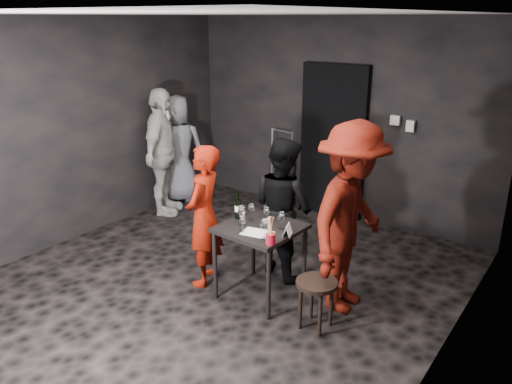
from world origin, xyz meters
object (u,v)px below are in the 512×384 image
Objects in this scene: bystander_cream at (161,141)px; hand_truck at (280,192)px; bystander_grey at (178,145)px; wine_bottle at (238,208)px; man_maroon at (352,198)px; stool at (316,290)px; server_red at (204,217)px; woman_black at (283,207)px; breadstick_cup at (270,231)px; tasting_table at (260,235)px.

hand_truck is at bearing -71.72° from bystander_cream.
bystander_grey reaches higher than wine_bottle.
hand_truck is at bearing 44.54° from man_maroon.
bystander_cream is at bearing 154.72° from wine_bottle.
server_red reaches higher than stool.
wine_bottle is (0.94, -2.21, 0.65)m from hand_truck.
woman_black is 2.72m from bystander_grey.
server_red reaches higher than wine_bottle.
woman_black reaches higher than wine_bottle.
hand_truck is at bearing -40.24° from woman_black.
server_red is at bearing 101.91° from bystander_grey.
server_red is at bearing 177.63° from stool.
server_red reaches higher than hand_truck.
bystander_cream reaches higher than breadstick_cup.
woman_black is at bearing 139.08° from stool.
woman_black is at bearing -129.81° from bystander_cream.
wine_bottle is at bearing -143.14° from bystander_cream.
woman_black is at bearing 115.61° from breadstick_cup.
tasting_table is at bearing 166.67° from stool.
bystander_cream is 2.34m from wine_bottle.
wine_bottle is at bearing 102.75° from man_maroon.
woman_black is 0.91m from breadstick_cup.
bystander_cream is 1.22× the size of bystander_grey.
tasting_table reaches higher than stool.
woman_black reaches higher than server_red.
hand_truck reaches higher than stool.
server_red is (-0.63, -0.12, 0.09)m from tasting_table.
woman_black is at bearing 74.11° from man_maroon.
wine_bottle is at bearing 153.00° from breadstick_cup.
bystander_grey reaches higher than server_red.
bystander_grey is 6.28× the size of breadstick_cup.
tasting_table is at bearing -50.83° from hand_truck.
hand_truck is 1.53× the size of tasting_table.
breadstick_cup is at bearing 138.60° from man_maroon.
bystander_cream is 0.59m from bystander_grey.
server_red is 1.53m from man_maroon.
hand_truck is at bearing 121.39° from breadstick_cup.
tasting_table is 2.72× the size of breadstick_cup.
server_red is at bearing -169.37° from tasting_table.
breadstick_cup is at bearing -27.00° from wine_bottle.
woman_black is 5.41× the size of wine_bottle.
stool is 0.32× the size of server_red.
bystander_cream reaches higher than tasting_table.
hand_truck is at bearing 168.95° from bystander_grey.
bystander_grey is at bearing -142.60° from hand_truck.
woman_black is 2.39m from bystander_cream.
man_maroon is 3.28m from bystander_cream.
bystander_cream is at bearing 3.90° from woman_black.
stool is at bearing -13.33° from tasting_table.
hand_truck is 2.94m from man_maroon.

